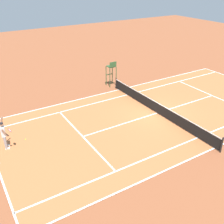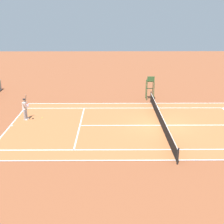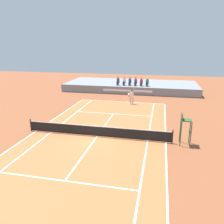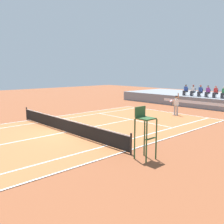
# 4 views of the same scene
# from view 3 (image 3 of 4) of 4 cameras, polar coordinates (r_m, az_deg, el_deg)

# --- Properties ---
(ground_plane) EXTENTS (80.00, 80.00, 0.00)m
(ground_plane) POSITION_cam_3_polar(r_m,az_deg,el_deg) (18.48, -3.83, -6.27)
(ground_plane) COLOR brown
(court) EXTENTS (11.08, 23.88, 0.03)m
(court) POSITION_cam_3_polar(r_m,az_deg,el_deg) (18.47, -3.83, -6.24)
(court) COLOR #B76638
(court) RESTS_ON ground
(net) EXTENTS (11.98, 0.10, 1.07)m
(net) POSITION_cam_3_polar(r_m,az_deg,el_deg) (18.28, -3.86, -4.76)
(net) COLOR black
(net) RESTS_ON ground
(barrier_wall) EXTENTS (21.12, 0.25, 1.19)m
(barrier_wall) POSITION_cam_3_polar(r_m,az_deg,el_deg) (33.73, 3.92, 5.39)
(barrier_wall) COLOR gray
(barrier_wall) RESTS_ON ground
(bleacher_platform) EXTENTS (21.12, 8.30, 1.19)m
(bleacher_platform) POSITION_cam_3_polar(r_m,az_deg,el_deg) (37.88, 4.89, 6.62)
(bleacher_platform) COLOR gray
(bleacher_platform) RESTS_ON ground
(spectator_seated_0) EXTENTS (0.44, 0.60, 1.27)m
(spectator_seated_0) POSITION_cam_3_polar(r_m,az_deg,el_deg) (34.97, 1.50, 7.83)
(spectator_seated_0) COLOR #474C56
(spectator_seated_0) RESTS_ON bleacher_platform
(spectator_seated_1) EXTENTS (0.44, 0.60, 1.27)m
(spectator_seated_1) POSITION_cam_3_polar(r_m,az_deg,el_deg) (34.80, 3.07, 7.77)
(spectator_seated_1) COLOR #474C56
(spectator_seated_1) RESTS_ON bleacher_platform
(spectator_seated_2) EXTENTS (0.44, 0.60, 1.27)m
(spectator_seated_2) POSITION_cam_3_polar(r_m,az_deg,el_deg) (34.67, 4.54, 7.71)
(spectator_seated_2) COLOR #474C56
(spectator_seated_2) RESTS_ON bleacher_platform
(spectator_seated_3) EXTENTS (0.44, 0.60, 1.27)m
(spectator_seated_3) POSITION_cam_3_polar(r_m,az_deg,el_deg) (34.56, 5.99, 7.64)
(spectator_seated_3) COLOR #474C56
(spectator_seated_3) RESTS_ON bleacher_platform
(spectator_seated_4) EXTENTS (0.44, 0.60, 1.27)m
(spectator_seated_4) POSITION_cam_3_polar(r_m,az_deg,el_deg) (34.48, 7.44, 7.57)
(spectator_seated_4) COLOR #474C56
(spectator_seated_4) RESTS_ON bleacher_platform
(spectator_seated_5) EXTENTS (0.44, 0.60, 1.27)m
(spectator_seated_5) POSITION_cam_3_polar(r_m,az_deg,el_deg) (34.42, 8.92, 7.49)
(spectator_seated_5) COLOR #474C56
(spectator_seated_5) RESTS_ON bleacher_platform
(tennis_player) EXTENTS (0.81, 0.62, 2.08)m
(tennis_player) POSITION_cam_3_polar(r_m,az_deg,el_deg) (28.23, 5.00, 3.96)
(tennis_player) COLOR #9E9EA3
(tennis_player) RESTS_ON ground
(tennis_ball) EXTENTS (0.07, 0.07, 0.07)m
(tennis_ball) POSITION_cam_3_polar(r_m,az_deg,el_deg) (27.23, 5.26, 1.39)
(tennis_ball) COLOR #D1E533
(tennis_ball) RESTS_ON ground
(umpire_chair) EXTENTS (0.77, 0.77, 2.44)m
(umpire_chair) POSITION_cam_3_polar(r_m,az_deg,el_deg) (17.37, 18.08, -3.12)
(umpire_chair) COLOR #2D562D
(umpire_chair) RESTS_ON ground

